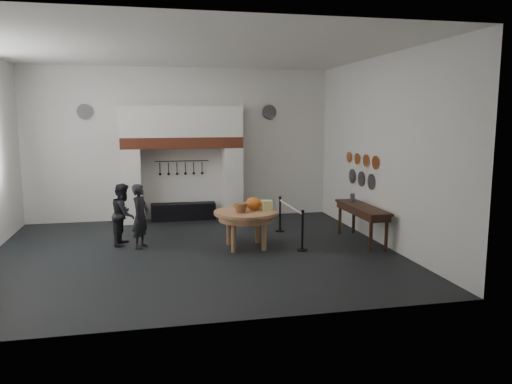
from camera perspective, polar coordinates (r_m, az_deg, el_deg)
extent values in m
cube|color=black|center=(11.53, -6.97, -6.86)|extent=(9.00, 8.00, 0.02)
cube|color=silver|center=(11.21, -7.40, 15.91)|extent=(9.00, 8.00, 0.02)
cube|color=silver|center=(15.13, -8.54, 5.44)|extent=(9.00, 0.02, 4.50)
cube|color=silver|center=(7.19, -4.33, 2.07)|extent=(9.00, 0.02, 4.50)
cube|color=silver|center=(12.38, 14.12, 4.59)|extent=(0.02, 8.00, 4.50)
cube|color=silver|center=(14.86, -14.03, 0.67)|extent=(0.55, 0.70, 2.15)
cube|color=silver|center=(15.06, -2.74, 1.02)|extent=(0.55, 0.70, 2.15)
cube|color=#9E442B|center=(14.77, -8.45, 5.60)|extent=(3.50, 0.72, 0.32)
cube|color=silver|center=(14.76, -8.50, 7.97)|extent=(3.50, 0.70, 0.90)
cube|color=black|center=(15.09, -8.30, -2.22)|extent=(1.90, 0.45, 0.50)
cylinder|color=black|center=(15.08, -8.47, 3.53)|extent=(1.60, 0.02, 0.02)
cylinder|color=#AC7751|center=(11.68, -1.17, -2.36)|extent=(1.75, 1.75, 0.07)
ellipsoid|color=orange|center=(11.78, -0.31, -1.32)|extent=(0.36, 0.36, 0.31)
cube|color=#EBE48C|center=(11.71, 1.28, -1.56)|extent=(0.22, 0.22, 0.24)
cube|color=#DCC683|center=(11.99, 0.85, -1.41)|extent=(0.18, 0.18, 0.20)
cone|color=#996138|center=(11.48, -1.76, -1.82)|extent=(0.37, 0.37, 0.22)
ellipsoid|color=olive|center=(11.98, -1.96, -1.60)|extent=(0.31, 0.18, 0.13)
imported|color=black|center=(11.99, -13.07, -2.70)|extent=(0.56, 0.65, 1.52)
imported|color=black|center=(12.40, -14.90, -2.46)|extent=(0.69, 0.82, 1.49)
cube|color=#331C12|center=(12.47, 12.03, -1.71)|extent=(0.55, 2.20, 0.06)
cylinder|color=#494A4E|center=(12.98, 10.97, -0.64)|extent=(0.12, 0.12, 0.22)
cylinder|color=#C6662D|center=(12.56, 13.50, 3.29)|extent=(0.03, 0.34, 0.34)
cylinder|color=#C6662D|center=(13.06, 12.46, 3.52)|extent=(0.03, 0.32, 0.32)
cylinder|color=#C6662D|center=(13.56, 11.49, 3.74)|extent=(0.03, 0.30, 0.30)
cylinder|color=#C6662D|center=(14.06, 10.59, 3.93)|extent=(0.03, 0.28, 0.28)
cylinder|color=#4C4C51|center=(12.80, 13.03, 1.15)|extent=(0.03, 0.40, 0.40)
cylinder|color=#4C4C51|center=(13.34, 11.94, 1.48)|extent=(0.03, 0.40, 0.40)
cylinder|color=#4C4C51|center=(13.88, 10.93, 1.79)|extent=(0.03, 0.40, 0.40)
cylinder|color=#4C4C51|center=(15.13, -18.98, 8.68)|extent=(0.44, 0.03, 0.44)
cylinder|color=#4C4C51|center=(15.48, 1.55, 9.12)|extent=(0.44, 0.03, 0.44)
cylinder|color=black|center=(11.54, 5.33, -4.52)|extent=(0.05, 0.05, 0.90)
cylinder|color=black|center=(13.41, 2.76, -2.63)|extent=(0.05, 0.05, 0.90)
cylinder|color=white|center=(12.39, 3.97, -1.70)|extent=(0.04, 2.00, 0.04)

